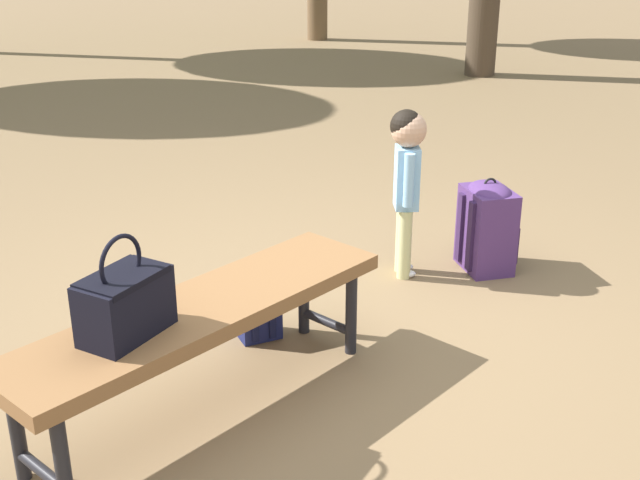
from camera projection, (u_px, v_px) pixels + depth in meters
ground_plane at (302, 350)px, 3.58m from camera, size 40.00×40.00×0.00m
park_bench at (202, 318)px, 3.03m from camera, size 1.64×0.65×0.45m
handbag at (125, 302)px, 2.74m from camera, size 0.33×0.20×0.37m
child_standing at (406, 168)px, 4.11m from camera, size 0.21×0.18×0.89m
backpack_large at (487, 224)px, 4.31m from camera, size 0.37×0.37×0.51m
backpack_small at (258, 306)px, 3.64m from camera, size 0.23×0.21×0.31m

